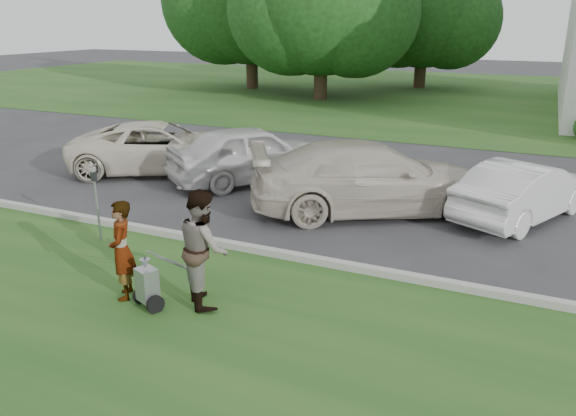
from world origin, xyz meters
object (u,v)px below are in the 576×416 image
Objects in this scene: tree_left at (322,5)px; car_b at (252,153)px; person_right at (203,248)px; person_left at (122,251)px; car_a at (161,147)px; car_c at (371,178)px; striping_cart at (148,286)px; tree_back at (424,13)px; parking_meter_near at (96,197)px; car_d at (524,190)px.

car_b is at bearing -74.97° from tree_left.
person_right is at bearing 148.64° from car_b.
person_left reaches higher than car_b.
car_c is (6.79, -0.99, 0.09)m from car_a.
tree_left reaches higher than person_left.
car_c is (1.11, 5.56, -0.12)m from person_right.
car_b is at bearing 41.60° from car_c.
tree_left is at bearing 127.40° from striping_cart.
person_left is at bearing -86.59° from tree_back.
tree_left is at bearing -116.57° from tree_back.
parking_meter_near is (-0.22, -30.21, -3.77)m from tree_back.
tree_back reaches higher than person_left.
tree_left is at bearing -23.46° from car_a.
striping_cart is 0.64× the size of person_left.
tree_back is (4.00, 8.00, -0.38)m from tree_left.
person_right is 3.68m from parking_meter_near.
car_a is (-5.68, 6.55, -0.21)m from person_right.
tree_back reaches higher than car_d.
car_a is (-4.97, 7.08, 0.34)m from striping_cart.
person_right is at bearing -73.00° from tree_left.
car_c is at bearing 125.24° from person_left.
tree_back is at bearing -51.93° from car_b.
tree_left is 17.65m from car_a.
parking_meter_near reaches higher than car_a.
tree_left reaches higher than striping_cart.
car_b is at bearing 23.23° from car_d.
parking_meter_near is at bearing 101.43° from car_c.
tree_left reaches higher than car_a.
tree_left is 8.95m from tree_back.
car_a is at bearing -2.51° from person_right.
parking_meter_near is at bearing 24.86° from person_right.
person_left reaches higher than car_d.
tree_left is 17.97m from car_b.
car_c is (8.32, -18.01, -4.28)m from tree_left.
striping_cart is at bearing -74.93° from tree_left.
striping_cart is at bearing 83.49° from person_right.
tree_back is 25.17m from car_b.
car_b reaches higher than car_d.
car_d is at bearing -105.78° from car_c.
tree_left is 25.00m from person_right.
parking_meter_near is 9.40m from car_d.
car_c is (4.53, 4.20, -0.13)m from parking_meter_near.
car_b is at bearing -115.27° from car_a.
car_c is at bearing -160.15° from car_b.
person_left is 2.76m from parking_meter_near.
striping_cart is at bearing -85.56° from tree_back.
person_right is (0.72, 0.54, 0.55)m from striping_cart.
person_left is at bearing 63.62° from person_right.
striping_cart is at bearing 43.96° from person_left.
parking_meter_near is (3.79, -22.21, -4.15)m from tree_left.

